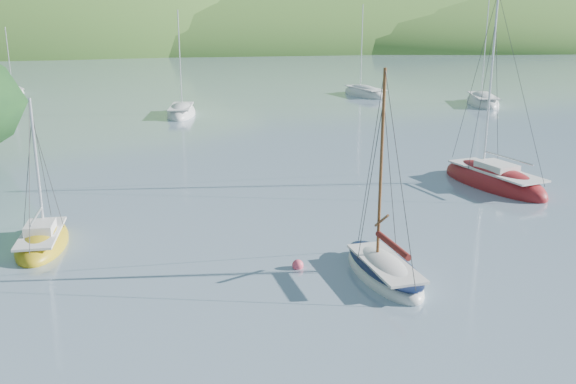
{
  "coord_description": "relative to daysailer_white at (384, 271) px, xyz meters",
  "views": [
    {
      "loc": [
        -6.01,
        -19.07,
        9.73
      ],
      "look_at": [
        -1.73,
        8.0,
        1.84
      ],
      "focal_mm": 40.0,
      "sensor_mm": 36.0,
      "label": 1
    }
  ],
  "objects": [
    {
      "name": "distant_sloop_c",
      "position": [
        -27.22,
        58.72,
        -0.05
      ],
      "size": [
        4.23,
        6.12,
        8.26
      ],
      "rotation": [
        0.0,
        0.0,
        0.42
      ],
      "color": "silver",
      "rests_on": "ground"
    },
    {
      "name": "distant_sloop_a",
      "position": [
        -7.6,
        39.33,
        -0.02
      ],
      "size": [
        3.26,
        7.5,
        10.4
      ],
      "rotation": [
        0.0,
        0.0,
        -0.1
      ],
      "color": "silver",
      "rests_on": "ground"
    },
    {
      "name": "distant_sloop_d",
      "position": [
        23.52,
        41.46,
        -0.0
      ],
      "size": [
        4.72,
        8.63,
        11.68
      ],
      "rotation": [
        0.0,
        0.0,
        -0.24
      ],
      "color": "silver",
      "rests_on": "ground"
    },
    {
      "name": "shoreline_hills",
      "position": [
        -10.71,
        170.02,
        -0.2
      ],
      "size": [
        690.0,
        135.0,
        56.0
      ],
      "color": "#346F2A",
      "rests_on": "ground"
    },
    {
      "name": "sailboat_yellow",
      "position": [
        -13.37,
        5.37,
        -0.03
      ],
      "size": [
        2.15,
        5.16,
        6.79
      ],
      "rotation": [
        0.0,
        0.0,
        0.02
      ],
      "color": "#BB9A16",
      "rests_on": "ground"
    },
    {
      "name": "distant_sloop_b",
      "position": [
        13.2,
        50.2,
        -0.01
      ],
      "size": [
        4.67,
        8.16,
        11.01
      ],
      "rotation": [
        0.0,
        0.0,
        0.27
      ],
      "color": "silver",
      "rests_on": "ground"
    },
    {
      "name": "daysailer_white",
      "position": [
        0.0,
        0.0,
        0.0
      ],
      "size": [
        2.6,
        5.57,
        8.26
      ],
      "rotation": [
        0.0,
        0.0,
        0.12
      ],
      "color": "silver",
      "rests_on": "ground"
    },
    {
      "name": "sloop_red",
      "position": [
        9.97,
        11.38,
        0.02
      ],
      "size": [
        4.64,
        8.2,
        11.49
      ],
      "rotation": [
        0.0,
        0.0,
        0.27
      ],
      "color": "maroon",
      "rests_on": "ground"
    },
    {
      "name": "mooring_buoys",
      "position": [
        3.79,
        1.14,
        -0.08
      ],
      "size": [
        16.48,
        7.08,
        0.48
      ],
      "color": "gold",
      "rests_on": "ground"
    },
    {
      "name": "ground",
      "position": [
        -1.04,
        -2.41,
        -0.2
      ],
      "size": [
        700.0,
        700.0,
        0.0
      ],
      "primitive_type": "plane",
      "color": "slate",
      "rests_on": "ground"
    }
  ]
}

